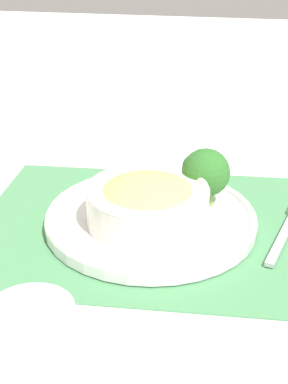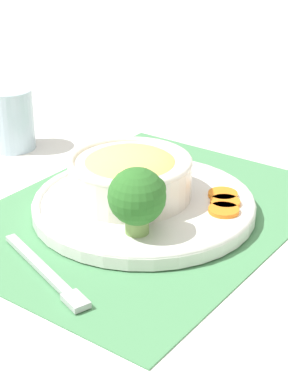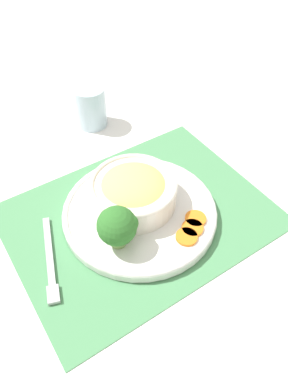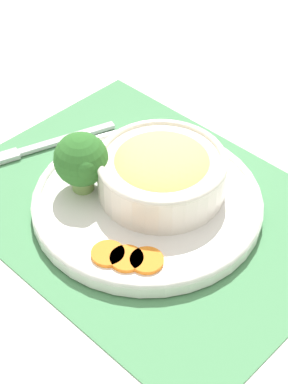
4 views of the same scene
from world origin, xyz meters
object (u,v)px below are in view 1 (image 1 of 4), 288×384
at_px(water_glass, 35,361).
at_px(broccoli_floret, 205,173).
at_px(bowl, 148,201).
at_px(fork, 288,226).

bearing_deg(water_glass, broccoli_floret, 73.60).
bearing_deg(broccoli_floret, water_glass, -106.40).
height_order(broccoli_floret, water_glass, broccoli_floret).
xyz_separation_m(bowl, fork, (0.19, 0.05, -0.05)).
distance_m(bowl, water_glass, 0.31).
relative_size(bowl, broccoli_floret, 1.99).
xyz_separation_m(bowl, broccoli_floret, (0.07, 0.07, 0.01)).
distance_m(water_glass, fork, 0.43).
height_order(bowl, fork, bowl).
distance_m(bowl, broccoli_floret, 0.10).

